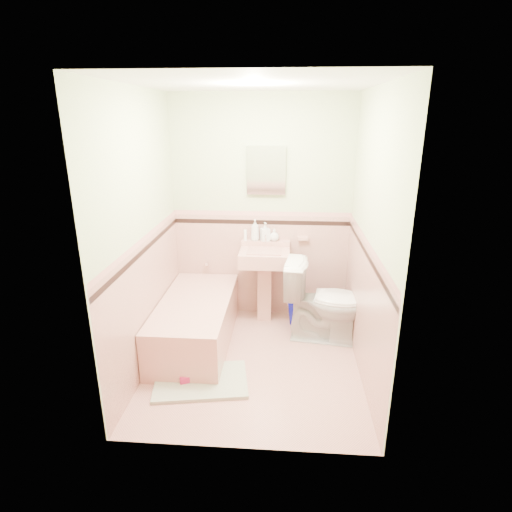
# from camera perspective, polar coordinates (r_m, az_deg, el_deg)

# --- Properties ---
(floor) EXTENTS (2.20, 2.20, 0.00)m
(floor) POSITION_cam_1_polar(r_m,az_deg,el_deg) (4.14, -0.27, -14.35)
(floor) COLOR tan
(floor) RESTS_ON ground
(ceiling) EXTENTS (2.20, 2.20, 0.00)m
(ceiling) POSITION_cam_1_polar(r_m,az_deg,el_deg) (3.48, -0.33, 22.66)
(ceiling) COLOR white
(ceiling) RESTS_ON ground
(wall_back) EXTENTS (2.50, 0.00, 2.50)m
(wall_back) POSITION_cam_1_polar(r_m,az_deg,el_deg) (4.68, 0.78, 6.26)
(wall_back) COLOR #F2E2C5
(wall_back) RESTS_ON ground
(wall_front) EXTENTS (2.50, 0.00, 2.50)m
(wall_front) POSITION_cam_1_polar(r_m,az_deg,el_deg) (2.58, -2.24, -4.38)
(wall_front) COLOR #F2E2C5
(wall_front) RESTS_ON ground
(wall_left) EXTENTS (0.00, 2.50, 2.50)m
(wall_left) POSITION_cam_1_polar(r_m,az_deg,el_deg) (3.82, -15.43, 2.70)
(wall_left) COLOR #F2E2C5
(wall_left) RESTS_ON ground
(wall_right) EXTENTS (0.00, 2.50, 2.50)m
(wall_right) POSITION_cam_1_polar(r_m,az_deg,el_deg) (3.68, 15.45, 2.06)
(wall_right) COLOR #F2E2C5
(wall_right) RESTS_ON ground
(wainscot_back) EXTENTS (2.00, 0.00, 2.00)m
(wainscot_back) POSITION_cam_1_polar(r_m,az_deg,el_deg) (4.85, 0.74, -1.29)
(wainscot_back) COLOR #D1988C
(wainscot_back) RESTS_ON ground
(wainscot_front) EXTENTS (2.00, 0.00, 2.00)m
(wainscot_front) POSITION_cam_1_polar(r_m,az_deg,el_deg) (2.91, -2.04, -16.14)
(wainscot_front) COLOR #D1988C
(wainscot_front) RESTS_ON ground
(wainscot_left) EXTENTS (0.00, 2.20, 2.20)m
(wainscot_left) POSITION_cam_1_polar(r_m,az_deg,el_deg) (4.04, -14.47, -6.18)
(wainscot_left) COLOR #D1988C
(wainscot_left) RESTS_ON ground
(wainscot_right) EXTENTS (0.00, 2.20, 2.20)m
(wainscot_right) POSITION_cam_1_polar(r_m,az_deg,el_deg) (3.90, 14.45, -7.10)
(wainscot_right) COLOR #D1988C
(wainscot_right) RESTS_ON ground
(accent_back) EXTENTS (2.00, 0.00, 2.00)m
(accent_back) POSITION_cam_1_polar(r_m,az_deg,el_deg) (4.69, 0.76, 4.66)
(accent_back) COLOR black
(accent_back) RESTS_ON ground
(accent_front) EXTENTS (2.00, 0.00, 2.00)m
(accent_front) POSITION_cam_1_polar(r_m,az_deg,el_deg) (2.65, -2.16, -6.81)
(accent_front) COLOR black
(accent_front) RESTS_ON ground
(accent_left) EXTENTS (0.00, 2.20, 2.20)m
(accent_left) POSITION_cam_1_polar(r_m,az_deg,el_deg) (3.85, -15.01, 0.84)
(accent_left) COLOR black
(accent_left) RESTS_ON ground
(accent_right) EXTENTS (0.00, 2.20, 2.20)m
(accent_right) POSITION_cam_1_polar(r_m,az_deg,el_deg) (3.71, 15.01, 0.15)
(accent_right) COLOR black
(accent_right) RESTS_ON ground
(cap_back) EXTENTS (2.00, 0.00, 2.00)m
(cap_back) POSITION_cam_1_polar(r_m,az_deg,el_deg) (4.67, 0.77, 5.85)
(cap_back) COLOR tan
(cap_back) RESTS_ON ground
(cap_front) EXTENTS (2.00, 0.00, 2.00)m
(cap_front) POSITION_cam_1_polar(r_m,az_deg,el_deg) (2.61, -2.19, -4.83)
(cap_front) COLOR tan
(cap_front) RESTS_ON ground
(cap_left) EXTENTS (0.00, 2.20, 2.20)m
(cap_left) POSITION_cam_1_polar(r_m,az_deg,el_deg) (3.83, -15.13, 2.27)
(cap_left) COLOR tan
(cap_left) RESTS_ON ground
(cap_right) EXTENTS (0.00, 2.20, 2.20)m
(cap_right) POSITION_cam_1_polar(r_m,az_deg,el_deg) (3.68, 15.14, 1.62)
(cap_right) COLOR tan
(cap_right) RESTS_ON ground
(bathtub) EXTENTS (0.70, 1.50, 0.45)m
(bathtub) POSITION_cam_1_polar(r_m,az_deg,el_deg) (4.40, -8.24, -9.06)
(bathtub) COLOR tan
(bathtub) RESTS_ON floor
(tub_faucet) EXTENTS (0.04, 0.12, 0.04)m
(tub_faucet) POSITION_cam_1_polar(r_m,az_deg,el_deg) (4.88, -6.69, -0.92)
(tub_faucet) COLOR silver
(tub_faucet) RESTS_ON wall_back
(sink) EXTENTS (0.55, 0.48, 0.86)m
(sink) POSITION_cam_1_polar(r_m,az_deg,el_deg) (4.70, 1.17, -4.21)
(sink) COLOR tan
(sink) RESTS_ON floor
(sink_faucet) EXTENTS (0.02, 0.02, 0.10)m
(sink_faucet) POSITION_cam_1_polar(r_m,az_deg,el_deg) (4.65, 1.30, 2.37)
(sink_faucet) COLOR silver
(sink_faucet) RESTS_ON sink
(medicine_cabinet) EXTENTS (0.40, 0.04, 0.51)m
(medicine_cabinet) POSITION_cam_1_polar(r_m,az_deg,el_deg) (4.57, 1.42, 11.68)
(medicine_cabinet) COLOR white
(medicine_cabinet) RESTS_ON wall_back
(soap_dish) EXTENTS (0.12, 0.07, 0.04)m
(soap_dish) POSITION_cam_1_polar(r_m,az_deg,el_deg) (4.71, 6.46, 2.45)
(soap_dish) COLOR tan
(soap_dish) RESTS_ON wall_back
(soap_bottle_left) EXTENTS (0.10, 0.10, 0.24)m
(soap_bottle_left) POSITION_cam_1_polar(r_m,az_deg,el_deg) (4.67, -0.14, 3.59)
(soap_bottle_left) COLOR #B2B2B2
(soap_bottle_left) RESTS_ON sink
(soap_bottle_mid) EXTENTS (0.12, 0.12, 0.21)m
(soap_bottle_mid) POSITION_cam_1_polar(r_m,az_deg,el_deg) (4.67, 1.26, 3.36)
(soap_bottle_mid) COLOR #B2B2B2
(soap_bottle_mid) RESTS_ON sink
(soap_bottle_right) EXTENTS (0.12, 0.12, 0.14)m
(soap_bottle_right) POSITION_cam_1_polar(r_m,az_deg,el_deg) (4.68, 2.52, 2.91)
(soap_bottle_right) COLOR #B2B2B2
(soap_bottle_right) RESTS_ON sink
(tube) EXTENTS (0.04, 0.04, 0.12)m
(tube) POSITION_cam_1_polar(r_m,az_deg,el_deg) (4.70, -1.47, 2.89)
(tube) COLOR white
(tube) RESTS_ON sink
(toilet) EXTENTS (0.90, 0.59, 0.86)m
(toilet) POSITION_cam_1_polar(r_m,az_deg,el_deg) (4.40, 9.57, -6.15)
(toilet) COLOR white
(toilet) RESTS_ON floor
(bucket) EXTENTS (0.27, 0.27, 0.25)m
(bucket) POSITION_cam_1_polar(r_m,az_deg,el_deg) (4.79, 5.89, -7.87)
(bucket) COLOR #090E9C
(bucket) RESTS_ON floor
(bath_mat) EXTENTS (0.89, 0.67, 0.03)m
(bath_mat) POSITION_cam_1_polar(r_m,az_deg,el_deg) (3.89, -7.56, -16.67)
(bath_mat) COLOR #9AA88C
(bath_mat) RESTS_ON floor
(shoe) EXTENTS (0.16, 0.12, 0.06)m
(shoe) POSITION_cam_1_polar(r_m,az_deg,el_deg) (3.87, -9.33, -16.25)
(shoe) COLOR #BF1E59
(shoe) RESTS_ON bath_mat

